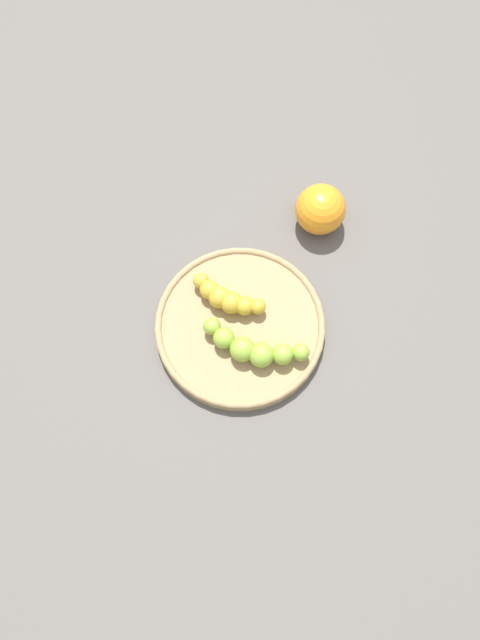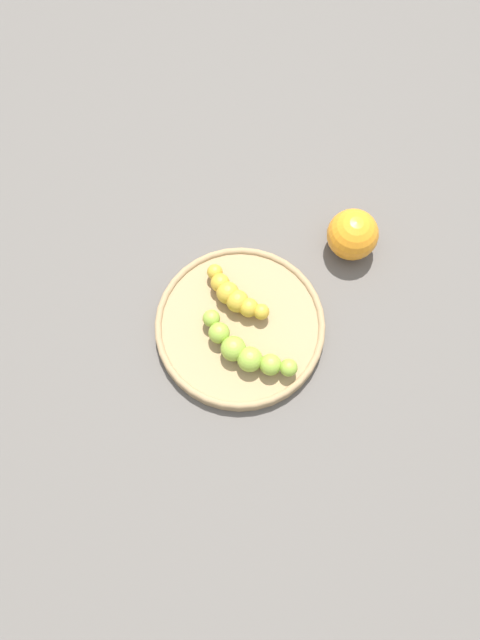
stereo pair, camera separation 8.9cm
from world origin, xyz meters
name	(u,v)px [view 1 (the left image)]	position (x,y,z in m)	size (l,w,h in m)	color
ground_plane	(240,329)	(0.00, 0.00, 0.00)	(2.40, 2.40, 0.00)	#56514C
fruit_bowl	(240,326)	(0.00, 0.00, 0.01)	(0.24, 0.24, 0.02)	#A08259
banana_green	(253,348)	(0.04, -0.02, 0.04)	(0.14, 0.08, 0.04)	#8CAD38
banana_spotted	(227,298)	(-0.04, 0.01, 0.04)	(0.11, 0.05, 0.03)	gold
orange_fruit	(320,209)	(-0.02, 0.21, 0.04)	(0.08, 0.08, 0.08)	orange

